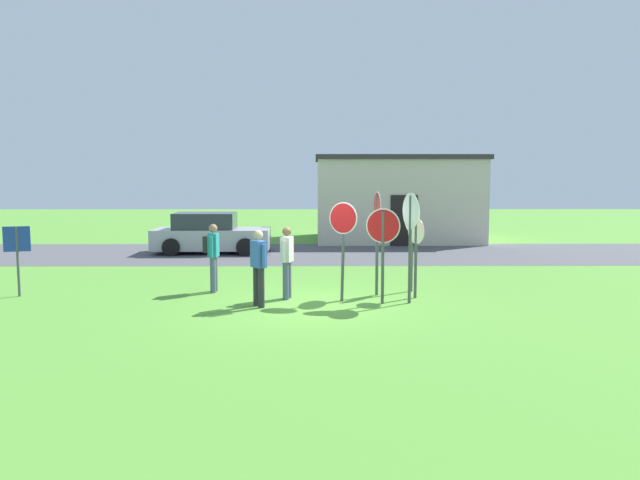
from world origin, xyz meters
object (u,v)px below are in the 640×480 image
parked_car_on_street (210,235)px  person_near_signs (259,264)px  person_with_sunhat (287,259)px  stop_sign_far_back (410,227)px  stop_sign_rear_left (377,224)px  person_holding_notes (213,253)px  stop_sign_rear_right (412,226)px  info_panel_leftmost (17,248)px  stop_sign_leaning_left (383,239)px  stop_sign_nearest (343,234)px  stop_sign_tallest (416,245)px

parked_car_on_street → person_near_signs: 9.92m
person_near_signs → person_with_sunhat: bearing=56.3°
stop_sign_far_back → stop_sign_rear_left: size_ratio=1.00×
person_holding_notes → person_with_sunhat: (1.88, -0.87, -0.03)m
stop_sign_rear_right → person_with_sunhat: stop_sign_rear_right is taller
person_near_signs → info_panel_leftmost: (-5.84, 1.22, 0.21)m
stop_sign_far_back → stop_sign_leaning_left: 0.67m
person_with_sunhat → info_panel_leftmost: size_ratio=1.01×
stop_sign_rear_right → stop_sign_far_back: 1.44m
stop_sign_far_back → stop_sign_leaning_left: bearing=-172.8°
parked_car_on_street → info_panel_leftmost: 8.91m
parked_car_on_street → stop_sign_leaning_left: bearing=-59.5°
stop_sign_nearest → person_near_signs: bearing=-161.8°
person_holding_notes → info_panel_leftmost: bearing=-173.4°
stop_sign_nearest → person_with_sunhat: (-1.29, 0.25, -0.60)m
stop_sign_tallest → stop_sign_nearest: bearing=-169.1°
parked_car_on_street → info_panel_leftmost: bearing=-110.7°
stop_sign_far_back → person_with_sunhat: 2.94m
stop_sign_nearest → info_panel_leftmost: stop_sign_nearest is taller
person_holding_notes → info_panel_leftmost: size_ratio=1.01×
stop_sign_tallest → person_with_sunhat: size_ratio=1.12×
stop_sign_rear_left → person_holding_notes: size_ratio=1.48×
person_near_signs → person_with_sunhat: size_ratio=1.00×
stop_sign_tallest → person_holding_notes: stop_sign_tallest is taller
stop_sign_rear_right → stop_sign_nearest: size_ratio=1.04×
stop_sign_leaning_left → stop_sign_nearest: 0.94m
stop_sign_tallest → person_with_sunhat: bearing=-178.5°
stop_sign_far_back → stop_sign_nearest: bearing=170.6°
stop_sign_rear_left → stop_sign_rear_right: bearing=28.2°
stop_sign_tallest → person_holding_notes: bearing=170.8°
stop_sign_far_back → person_with_sunhat: size_ratio=1.48×
stop_sign_far_back → stop_sign_rear_left: 1.14m
parked_car_on_street → person_with_sunhat: person_with_sunhat is taller
stop_sign_tallest → stop_sign_rear_left: bearing=158.5°
stop_sign_rear_left → info_panel_leftmost: (-8.56, -0.08, -0.57)m
stop_sign_leaning_left → person_with_sunhat: size_ratio=1.27×
person_near_signs → parked_car_on_street: bearing=105.8°
person_holding_notes → stop_sign_tallest: bearing=-9.2°
stop_sign_rear_right → stop_sign_nearest: (-1.76, -1.17, -0.09)m
stop_sign_nearest → stop_sign_far_back: bearing=-9.4°
person_near_signs → info_panel_leftmost: size_ratio=1.01×
stop_sign_leaning_left → person_near_signs: size_ratio=1.27×
person_holding_notes → person_with_sunhat: same height
stop_sign_far_back → person_with_sunhat: bearing=169.8°
stop_sign_rear_left → stop_sign_nearest: stop_sign_rear_left is taller
stop_sign_rear_left → stop_sign_far_back: bearing=-54.9°
person_holding_notes → person_near_signs: (1.29, -1.74, -0.03)m
stop_sign_leaning_left → parked_car_on_street: bearing=120.5°
stop_sign_nearest → person_near_signs: size_ratio=1.35×
stop_sign_tallest → stop_sign_leaning_left: 1.10m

